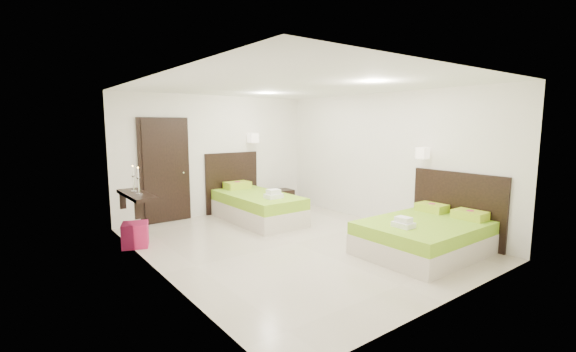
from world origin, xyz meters
TOP-DOWN VIEW (x-y plane):
  - floor at (0.00, 0.00)m, footprint 5.50×5.50m
  - bed_single at (0.34, 1.75)m, footprint 1.30×2.16m
  - bed_double at (1.37, -1.60)m, footprint 1.92×1.63m
  - nightstand at (1.56, 2.45)m, footprint 0.47×0.42m
  - ottoman at (-2.18, 1.42)m, footprint 0.51×0.51m
  - door at (-1.20, 2.70)m, footprint 1.02×0.15m
  - console_shelf at (-2.08, 1.60)m, footprint 0.35×1.20m

SIDE VIEW (x-z plane):
  - floor at x=0.00m, z-range 0.00..0.00m
  - ottoman at x=-2.18m, z-range 0.00..0.39m
  - nightstand at x=1.56m, z-range 0.00..0.41m
  - bed_double at x=1.37m, z-range -0.50..1.08m
  - bed_single at x=0.34m, z-range -0.57..1.21m
  - console_shelf at x=-2.08m, z-range 0.42..1.21m
  - door at x=-1.20m, z-range -0.02..2.12m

